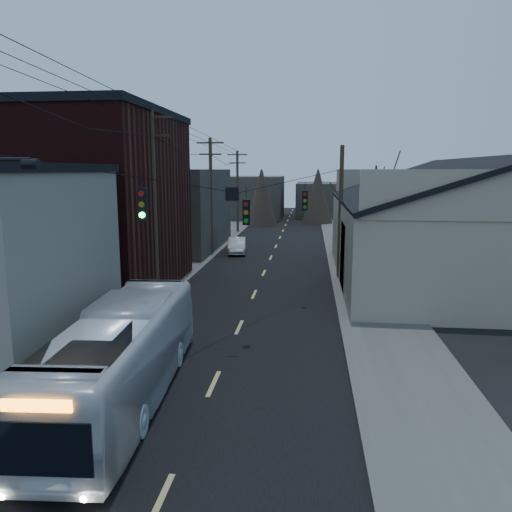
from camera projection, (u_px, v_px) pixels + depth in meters
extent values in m
cube|color=black|center=(269.00, 262.00, 38.01)|extent=(9.00, 110.00, 0.02)
cube|color=#474744|center=(185.00, 260.00, 38.70)|extent=(4.00, 110.00, 0.12)
cube|color=#474744|center=(355.00, 263.00, 37.31)|extent=(4.00, 110.00, 0.12)
cube|color=black|center=(80.00, 205.00, 28.43)|extent=(10.00, 12.00, 10.00)
cube|color=#38332D|center=(168.00, 209.00, 44.30)|extent=(9.00, 14.00, 7.00)
cube|color=gray|center=(468.00, 242.00, 31.31)|extent=(16.00, 20.00, 5.00)
cube|color=black|center=(406.00, 181.00, 31.08)|extent=(8.16, 20.60, 2.86)
cube|color=#38332D|center=(248.00, 197.00, 72.42)|extent=(10.00, 12.00, 6.00)
cube|color=#38332D|center=(336.00, 199.00, 76.02)|extent=(12.00, 14.00, 5.00)
cone|color=black|center=(374.00, 233.00, 26.91)|extent=(0.40, 0.40, 7.20)
cylinder|color=#382B1E|center=(154.00, 208.00, 25.94)|extent=(0.28, 0.28, 10.00)
cube|color=#382B1E|center=(151.00, 117.00, 25.15)|extent=(2.20, 0.12, 0.12)
cylinder|color=#382B1E|center=(211.00, 197.00, 40.67)|extent=(0.28, 0.28, 9.50)
cube|color=#382B1E|center=(210.00, 143.00, 39.93)|extent=(2.20, 0.12, 0.12)
cylinder|color=#382B1E|center=(238.00, 192.00, 55.41)|extent=(0.28, 0.28, 9.00)
cube|color=#382B1E|center=(237.00, 155.00, 54.70)|extent=(2.20, 0.12, 0.12)
cylinder|color=#382B1E|center=(340.00, 213.00, 31.86)|extent=(0.28, 0.28, 8.50)
cube|color=black|center=(143.00, 204.00, 15.17)|extent=(0.28, 0.20, 1.00)
cube|color=black|center=(246.00, 212.00, 19.40)|extent=(0.28, 0.20, 1.00)
cube|color=black|center=(305.00, 201.00, 25.03)|extent=(0.28, 0.20, 1.00)
imported|color=silver|center=(122.00, 356.00, 15.01)|extent=(3.09, 10.65, 2.93)
imported|color=#ABAEB3|center=(237.00, 246.00, 41.97)|extent=(1.90, 4.20, 1.34)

